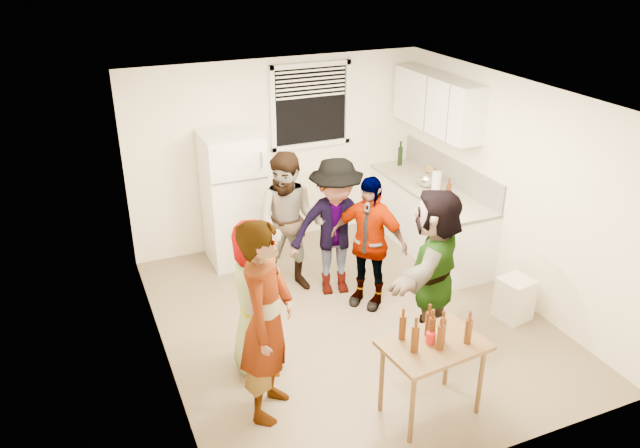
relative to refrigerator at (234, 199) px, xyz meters
name	(u,v)px	position (x,y,z in m)	size (l,w,h in m)	color
room	(350,319)	(0.75, -1.88, -0.85)	(4.00, 4.50, 2.50)	white
window	(311,106)	(1.20, 0.33, 1.00)	(1.12, 0.10, 1.06)	white
refrigerator	(234,199)	(0.00, 0.00, 0.00)	(0.70, 0.70, 1.70)	white
counter_lower	(428,220)	(2.45, -0.73, -0.42)	(0.60, 2.20, 0.86)	white
countertop	(431,188)	(2.45, -0.73, 0.03)	(0.64, 2.22, 0.04)	#BFB49C
backsplash	(450,171)	(2.74, -0.73, 0.23)	(0.03, 2.20, 0.36)	#B2ACA4
upper_cabinets	(437,103)	(2.58, -0.53, 1.10)	(0.34, 1.60, 0.70)	white
kettle	(426,187)	(2.40, -0.70, 0.05)	(0.26, 0.22, 0.22)	silver
paper_towel	(436,191)	(2.43, -0.88, 0.05)	(0.12, 0.12, 0.26)	white
wine_bottle	(400,165)	(2.50, 0.17, 0.05)	(0.07, 0.07, 0.26)	black
beer_bottle_counter	(447,203)	(2.35, -1.27, 0.05)	(0.06, 0.06, 0.24)	#47230C
blue_cup	(447,206)	(2.29, -1.34, 0.05)	(0.09, 0.09, 0.12)	#0E30D9
picture_frame	(430,171)	(2.67, -0.36, 0.12)	(0.02, 0.17, 0.14)	tan
trash_bin	(514,298)	(2.43, -2.56, -0.60)	(0.33, 0.33, 0.48)	white
serving_table	(428,411)	(0.75, -3.49, -0.85)	(0.87, 0.58, 0.73)	brown
beer_bottle_table	(414,351)	(0.54, -3.52, -0.12)	(0.07, 0.07, 0.25)	#47230C
red_cup	(430,343)	(0.72, -3.47, -0.12)	(0.08, 0.08, 0.11)	red
guest_grey	(260,365)	(-0.43, -2.26, -0.85)	(0.77, 1.57, 0.50)	gray
guest_stripe	(270,408)	(-0.54, -2.90, -0.85)	(0.68, 1.86, 0.45)	#141933
guest_back_left	(291,287)	(0.39, -0.97, -0.85)	(0.83, 1.70, 0.64)	brown
guest_back_right	(335,290)	(0.85, -1.25, -0.85)	(1.07, 1.66, 0.62)	#45454B
guest_black	(366,302)	(1.08, -1.63, -0.85)	(0.91, 1.56, 0.38)	black
guest_orange	(428,335)	(1.38, -2.49, -0.85)	(1.56, 1.68, 0.50)	#B97C35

